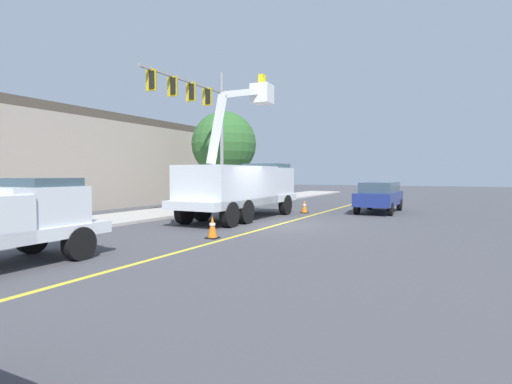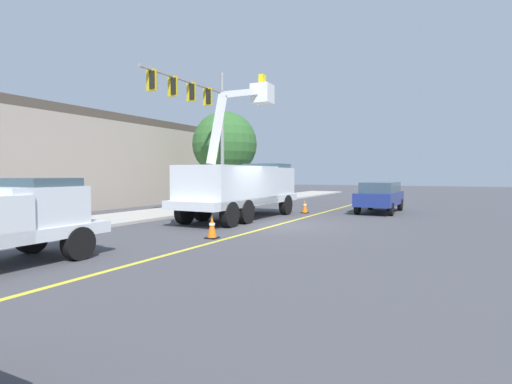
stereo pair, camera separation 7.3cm
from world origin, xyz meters
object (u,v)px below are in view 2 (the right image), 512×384
object	(u,v)px
passing_minivan	(380,195)
traffic_cone_mid_front	(212,227)
utility_bucket_truck	(242,185)
traffic_signal_mast	(200,109)
traffic_cone_mid_rear	(305,207)

from	to	relation	value
passing_minivan	traffic_cone_mid_front	size ratio (longest dim) A/B	6.41
utility_bucket_truck	traffic_signal_mast	world-z (taller)	traffic_signal_mast
passing_minivan	traffic_signal_mast	world-z (taller)	traffic_signal_mast
traffic_cone_mid_front	traffic_signal_mast	xyz separation A→B (m)	(8.01, 5.39, 5.42)
utility_bucket_truck	traffic_cone_mid_rear	xyz separation A→B (m)	(3.85, -1.96, -1.25)
utility_bucket_truck	traffic_cone_mid_rear	bearing A→B (deg)	-27.00
passing_minivan	traffic_signal_mast	distance (m)	11.22
utility_bucket_truck	traffic_cone_mid_rear	distance (m)	4.49
utility_bucket_truck	traffic_signal_mast	distance (m)	6.09
utility_bucket_truck	traffic_cone_mid_front	distance (m)	6.05
passing_minivan	traffic_signal_mast	bearing A→B (deg)	110.98
traffic_cone_mid_front	traffic_signal_mast	size ratio (longest dim) A/B	0.09
utility_bucket_truck	traffic_cone_mid_front	xyz separation A→B (m)	(-5.70, -1.62, -1.23)
passing_minivan	traffic_cone_mid_rear	world-z (taller)	passing_minivan
utility_bucket_truck	traffic_signal_mast	bearing A→B (deg)	58.42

